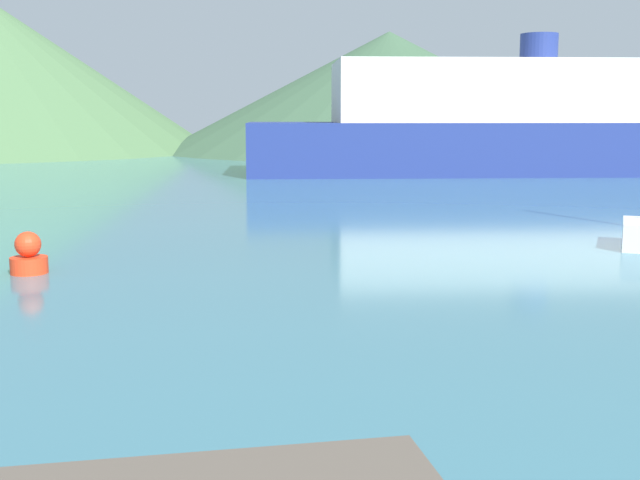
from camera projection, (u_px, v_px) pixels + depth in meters
ferry_distant at (536, 124)px, 47.44m from camera, size 34.63×11.79×8.08m
buoy_marker at (29, 256)px, 17.32m from camera, size 0.80×0.80×0.92m
hill_east at (389, 92)px, 76.77m from camera, size 43.77×43.77×11.23m
hill_far_east at (616, 116)px, 77.80m from camera, size 26.49×26.49×6.63m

